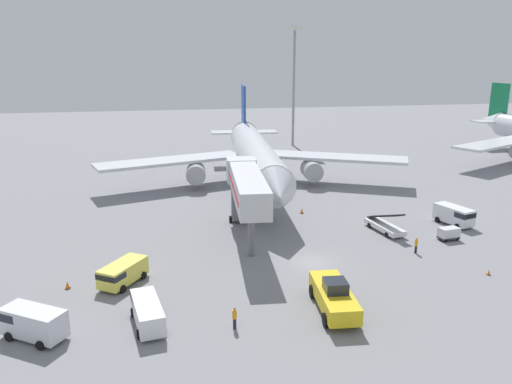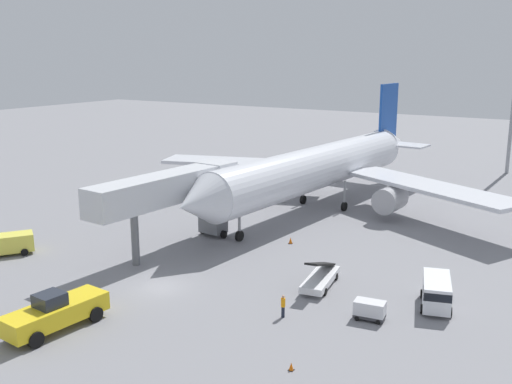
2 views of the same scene
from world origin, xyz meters
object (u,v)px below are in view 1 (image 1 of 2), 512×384
Objects in this scene: belt_loader_truck at (385,225)px; safety_cone_charlie at (302,211)px; service_van_mid_right at (122,273)px; service_van_far_center at (147,311)px; service_van_mid_left at (455,215)px; safety_cone_alpha at (489,272)px; baggage_cart_near_right at (449,233)px; apron_light_mast at (294,64)px; pushback_tug at (334,296)px; ground_crew_worker_foreground at (416,245)px; jet_bridge at (246,187)px; service_van_rear_left at (32,322)px; airplane_at_gate at (255,154)px; safety_cone_bravo at (67,285)px; ground_crew_worker_midground at (235,317)px.

belt_loader_truck reaches higher than safety_cone_charlie.
service_van_mid_right reaches higher than service_van_far_center.
safety_cone_alpha is at bearing -110.08° from service_van_mid_left.
baggage_cart_near_right is 64.82m from apron_light_mast.
pushback_tug is 15.85m from ground_crew_worker_foreground.
service_van_mid_right is at bearing -143.06° from jet_bridge.
apron_light_mast is (39.67, 74.81, 16.73)m from service_van_rear_left.
safety_cone_charlie is 0.02× the size of apron_light_mast.
airplane_at_gate is at bearing 121.67° from baggage_cart_near_right.
airplane_at_gate is 15.36m from safety_cone_charlie.
service_van_mid_right is at bearing -116.84° from apron_light_mast.
safety_cone_alpha is 73.77m from apron_light_mast.
safety_cone_alpha is at bearing -61.83° from safety_cone_charlie.
safety_cone_bravo is at bearing 81.95° from service_van_rear_left.
jet_bridge reaches higher than belt_loader_truck.
belt_loader_truck is 9.25m from service_van_mid_left.
jet_bridge is 27.34× the size of safety_cone_charlie.
jet_bridge reaches higher than safety_cone_alpha.
belt_loader_truck is 2.63× the size of baggage_cart_near_right.
safety_cone_bravo is 31.16m from safety_cone_charlie.
jet_bridge is at bearing 166.61° from baggage_cart_near_right.
safety_cone_charlie is at bearing 118.17° from safety_cone_alpha.
service_van_rear_left is 36.08m from ground_crew_worker_foreground.
service_van_rear_left reaches higher than safety_cone_alpha.
safety_cone_bravo is at bearing -177.28° from ground_crew_worker_foreground.
service_van_far_center is (-15.83, -38.62, -4.09)m from airplane_at_gate.
apron_light_mast is at bearing 85.76° from ground_crew_worker_foreground.
belt_loader_truck reaches higher than baggage_cart_near_right.
pushback_tug is 1.34× the size of service_van_far_center.
service_van_far_center is 3.32× the size of ground_crew_worker_foreground.
service_van_mid_left reaches higher than safety_cone_bravo.
safety_cone_charlie is 54.45m from apron_light_mast.
baggage_cart_near_right is at bearing -13.39° from jet_bridge.
airplane_at_gate reaches higher than safety_cone_bravo.
safety_cone_bravo is at bearing 132.73° from service_van_far_center.
baggage_cart_near_right is at bearing 7.46° from service_van_mid_right.
safety_cone_charlie is at bearing 38.46° from service_van_mid_right.
airplane_at_gate is at bearing 58.60° from service_van_rear_left.
airplane_at_gate is 30.10m from service_van_mid_left.
airplane_at_gate reaches higher than pushback_tug.
jet_bridge is at bearing -103.54° from airplane_at_gate.
ground_crew_worker_midground is at bearing -47.69° from service_van_mid_right.
baggage_cart_near_right is 9.25m from safety_cone_alpha.
pushback_tug is 4.31× the size of ground_crew_worker_midground.
service_van_rear_left is 46.92m from service_van_mid_left.
apron_light_mast is (17.25, 75.22, 16.75)m from pushback_tug.
belt_loader_truck is at bearing 25.14° from service_van_rear_left.
airplane_at_gate is 31.67m from baggage_cart_near_right.
belt_loader_truck reaches higher than service_van_rear_left.
safety_cone_bravo is 1.09× the size of safety_cone_charlie.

